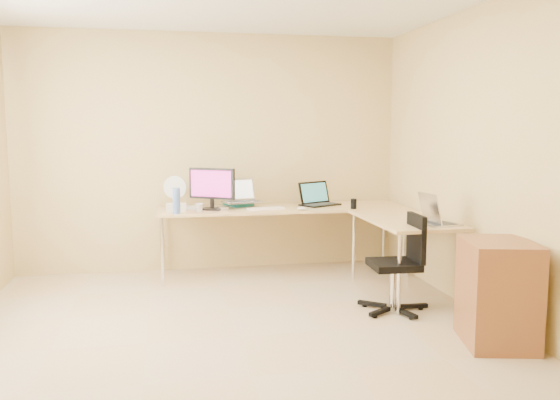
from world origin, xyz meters
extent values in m
plane|color=tan|center=(0.00, 0.00, 0.00)|extent=(4.50, 4.50, 0.00)
plane|color=tan|center=(0.00, 2.25, 1.30)|extent=(4.50, 0.00, 4.50)
plane|color=tan|center=(0.00, -2.25, 1.30)|extent=(4.50, 0.00, 4.50)
plane|color=tan|center=(2.10, 0.00, 1.30)|extent=(0.00, 4.50, 4.50)
cube|color=tan|center=(0.72, 1.85, 0.36)|extent=(2.65, 0.70, 0.73)
cube|color=tan|center=(1.70, 0.85, 0.36)|extent=(0.70, 1.30, 0.73)
cube|color=black|center=(-0.03, 1.78, 0.95)|extent=(0.52, 0.41, 0.44)
cube|color=teal|center=(0.27, 2.05, 0.76)|extent=(0.32, 0.37, 0.05)
cube|color=#A9A9B4|center=(0.29, 1.92, 0.90)|extent=(0.45, 0.38, 0.25)
cube|color=black|center=(1.15, 1.89, 0.86)|extent=(0.50, 0.46, 0.26)
cube|color=white|center=(0.52, 1.70, 0.74)|extent=(0.40, 0.17, 0.02)
ellipsoid|color=silver|center=(0.87, 1.57, 0.75)|extent=(0.11, 0.09, 0.04)
imported|color=silver|center=(-0.18, 1.66, 0.77)|extent=(0.10, 0.10, 0.09)
cylinder|color=silver|center=(0.08, 1.75, 0.75)|extent=(0.16, 0.16, 0.03)
cylinder|color=#4B6AAA|center=(-0.40, 1.55, 0.86)|extent=(0.08, 0.08, 0.26)
cube|color=silver|center=(-0.28, 1.96, 0.73)|extent=(0.29, 0.36, 0.01)
cube|color=beige|center=(-0.40, 1.77, 0.77)|extent=(0.21, 0.15, 0.07)
cylinder|color=silver|center=(-0.40, 2.05, 0.88)|extent=(0.29, 0.29, 0.31)
cylinder|color=black|center=(1.43, 1.55, 0.78)|extent=(0.07, 0.07, 0.11)
cube|color=silver|center=(1.85, 0.43, 0.85)|extent=(0.38, 0.32, 0.23)
cube|color=black|center=(1.40, 0.37, 0.50)|extent=(0.54, 0.54, 0.85)
cube|color=brown|center=(1.85, -0.50, 0.36)|extent=(0.60, 0.68, 0.81)
camera|label=1|loc=(-0.51, -4.25, 1.58)|focal=37.57mm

